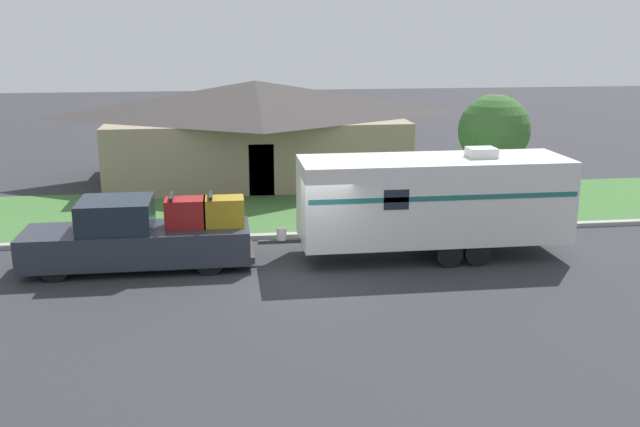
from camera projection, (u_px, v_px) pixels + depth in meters
The scene contains 8 objects.
ground_plane at pixel (308, 276), 19.38m from camera, with size 120.00×120.00×0.00m, color #2D2D33.
curb_strip at pixel (294, 235), 22.95m from camera, with size 80.00×0.30×0.14m.
lawn_strip at pixel (284, 209), 26.47m from camera, with size 80.00×7.00×0.03m.
house_across_street at pixel (256, 128), 31.65m from camera, with size 13.47×8.18×4.32m.
pickup_truck at pixel (140, 237), 19.84m from camera, with size 6.31×1.96×2.08m.
travel_trailer at pixel (433, 199), 20.73m from camera, with size 8.99×2.47×3.20m.
mailbox at pixel (133, 203), 23.12m from camera, with size 0.48×0.20×1.35m.
tree_in_yard at pixel (494, 131), 25.32m from camera, with size 2.55×2.55×4.29m.
Camera 1 is at (-2.15, -18.19, 6.55)m, focal length 40.00 mm.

